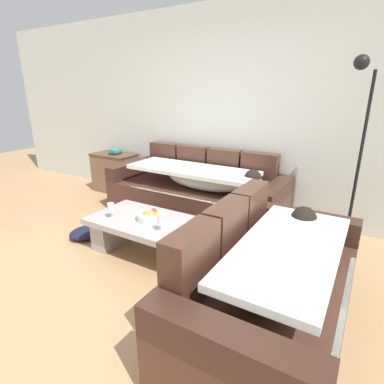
% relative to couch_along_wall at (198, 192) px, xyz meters
% --- Properties ---
extents(ground_plane, '(14.00, 14.00, 0.00)m').
position_rel_couch_along_wall_xyz_m(ground_plane, '(0.18, -1.62, -0.33)').
color(ground_plane, tan).
extents(back_wall, '(9.00, 0.10, 2.70)m').
position_rel_couch_along_wall_xyz_m(back_wall, '(0.18, 0.53, 1.02)').
color(back_wall, beige).
rests_on(back_wall, ground_plane).
extents(couch_along_wall, '(2.35, 0.92, 0.88)m').
position_rel_couch_along_wall_xyz_m(couch_along_wall, '(0.00, 0.00, 0.00)').
color(couch_along_wall, '#472A20').
rests_on(couch_along_wall, ground_plane).
extents(couch_near_window, '(0.92, 1.80, 0.88)m').
position_rel_couch_along_wall_xyz_m(couch_near_window, '(1.47, -1.53, 0.00)').
color(couch_near_window, '#472A20').
rests_on(couch_near_window, ground_plane).
extents(coffee_table, '(1.20, 0.68, 0.38)m').
position_rel_couch_along_wall_xyz_m(coffee_table, '(0.06, -1.15, -0.09)').
color(coffee_table, '#A09796').
rests_on(coffee_table, ground_plane).
extents(fruit_bowl, '(0.28, 0.28, 0.10)m').
position_rel_couch_along_wall_xyz_m(fruit_bowl, '(0.09, -1.13, 0.09)').
color(fruit_bowl, silver).
rests_on(fruit_bowl, coffee_table).
extents(wine_glass_near_left, '(0.07, 0.07, 0.17)m').
position_rel_couch_along_wall_xyz_m(wine_glass_near_left, '(-0.27, -1.31, 0.16)').
color(wine_glass_near_left, silver).
rests_on(wine_glass_near_left, coffee_table).
extents(wine_glass_near_right, '(0.07, 0.07, 0.17)m').
position_rel_couch_along_wall_xyz_m(wine_glass_near_right, '(0.34, -1.29, 0.16)').
color(wine_glass_near_right, silver).
rests_on(wine_glass_near_right, coffee_table).
extents(open_magazine, '(0.33, 0.29, 0.01)m').
position_rel_couch_along_wall_xyz_m(open_magazine, '(0.41, -1.13, 0.05)').
color(open_magazine, white).
rests_on(open_magazine, coffee_table).
extents(side_cabinet, '(0.72, 0.44, 0.64)m').
position_rel_couch_along_wall_xyz_m(side_cabinet, '(-1.74, 0.23, -0.01)').
color(side_cabinet, brown).
rests_on(side_cabinet, ground_plane).
extents(book_stack_on_cabinet, '(0.16, 0.20, 0.08)m').
position_rel_couch_along_wall_xyz_m(book_stack_on_cabinet, '(-1.69, 0.22, 0.35)').
color(book_stack_on_cabinet, black).
rests_on(book_stack_on_cabinet, side_cabinet).
extents(floor_lamp, '(0.33, 0.31, 1.95)m').
position_rel_couch_along_wall_xyz_m(floor_lamp, '(1.77, 0.10, 0.79)').
color(floor_lamp, black).
rests_on(floor_lamp, ground_plane).
extents(crumpled_garment, '(0.43, 0.48, 0.12)m').
position_rel_couch_along_wall_xyz_m(crumpled_garment, '(-0.78, -1.24, -0.27)').
color(crumpled_garment, '#191933').
rests_on(crumpled_garment, ground_plane).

